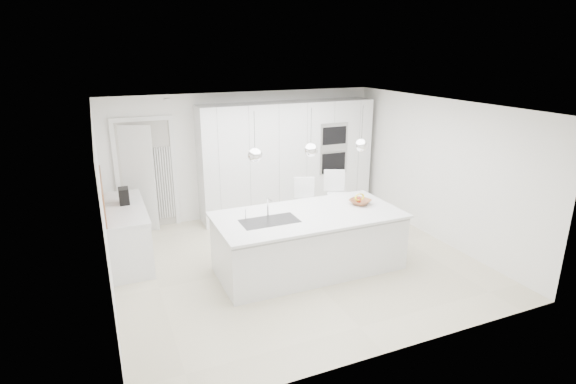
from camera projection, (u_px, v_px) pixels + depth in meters
name	position (u px, v px, depth m)	size (l,w,h in m)	color
floor	(295.00, 262.00, 7.27)	(5.50, 5.50, 0.00)	beige
wall_back	(245.00, 155.00, 9.08)	(5.50, 5.50, 0.00)	white
wall_left	(104.00, 213.00, 5.86)	(5.00, 5.00, 0.00)	white
ceiling	(296.00, 106.00, 6.51)	(5.50, 5.50, 0.00)	white
tall_cabinets	(287.00, 159.00, 9.15)	(3.60, 0.60, 2.30)	white
oven_stack	(334.00, 149.00, 9.15)	(0.62, 0.04, 1.05)	#A5A5A8
doorway_frame	(147.00, 176.00, 8.39)	(1.11, 0.08, 2.13)	white
hallway_door	(133.00, 179.00, 8.26)	(0.82, 0.04, 2.00)	white
radiator	(165.00, 183.00, 8.55)	(0.32, 0.04, 1.40)	white
left_base_cabinets	(127.00, 234.00, 7.27)	(0.60, 1.80, 0.86)	white
left_worktop	(124.00, 208.00, 7.13)	(0.62, 1.82, 0.04)	white
oak_backsplash	(103.00, 194.00, 6.94)	(0.02, 1.80, 0.50)	#995C34
island_base	(309.00, 243.00, 6.91)	(2.80, 1.20, 0.86)	white
island_worktop	(308.00, 215.00, 6.82)	(2.84, 1.40, 0.04)	white
island_sink	(270.00, 226.00, 6.55)	(0.84, 0.44, 0.18)	#3F3F42
island_tap	(268.00, 207.00, 6.67)	(0.02, 0.02, 0.30)	white
pendant_left	(255.00, 155.00, 6.15)	(0.20, 0.20, 0.20)	white
pendant_mid	(311.00, 150.00, 6.47)	(0.20, 0.20, 0.20)	white
pendant_right	(361.00, 145.00, 6.78)	(0.20, 0.20, 0.20)	white
fruit_bowl	(360.00, 202.00, 7.22)	(0.33, 0.33, 0.08)	#995C34
espresso_machine	(124.00, 196.00, 7.23)	(0.16, 0.24, 0.26)	black
bar_stool_left	(307.00, 211.00, 7.89)	(0.38, 0.52, 1.14)	white
bar_stool_right	(338.00, 204.00, 8.14)	(0.40, 0.55, 1.20)	white
apple_a	(359.00, 200.00, 7.22)	(0.09, 0.09, 0.09)	#A23019
apple_b	(359.00, 201.00, 7.19)	(0.07, 0.07, 0.07)	#A23019
banana_bunch	(360.00, 197.00, 7.19)	(0.23, 0.23, 0.03)	yellow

